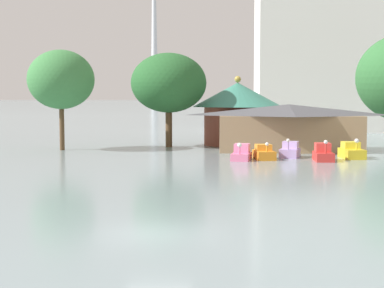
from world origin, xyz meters
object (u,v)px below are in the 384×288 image
pedal_boat_yellow (352,152)px  green_roof_pavilion (238,109)px  pedal_boat_lavender (290,151)px  shoreline_tree_tall_left (61,80)px  pedal_boat_orange (264,153)px  pedal_boat_pink (242,154)px  shoreline_tree_mid (169,83)px  pedal_boat_red (323,154)px  background_building_block (362,40)px  boathouse (289,126)px

pedal_boat_yellow → green_roof_pavilion: size_ratio=0.31×
pedal_boat_lavender → shoreline_tree_tall_left: (-21.28, 5.91, 6.26)m
pedal_boat_orange → pedal_boat_pink: bearing=-83.8°
green_roof_pavilion → shoreline_tree_mid: (-7.17, -2.92, 2.74)m
pedal_boat_red → shoreline_tree_tall_left: shoreline_tree_tall_left is taller
shoreline_tree_tall_left → pedal_boat_pink: bearing=-25.1°
pedal_boat_red → pedal_boat_lavender: bearing=-134.9°
pedal_boat_lavender → green_roof_pavilion: green_roof_pavilion is taller
pedal_boat_yellow → background_building_block: bearing=159.9°
boathouse → shoreline_tree_tall_left: (-21.93, -0.60, 4.50)m
pedal_boat_lavender → shoreline_tree_tall_left: bearing=-88.5°
pedal_boat_lavender → boathouse: bearing=-168.6°
pedal_boat_yellow → shoreline_tree_mid: size_ratio=0.31×
pedal_boat_red → shoreline_tree_mid: bearing=-131.5°
pedal_boat_yellow → background_building_block: background_building_block is taller
pedal_boat_yellow → pedal_boat_pink: bearing=-84.9°
pedal_boat_orange → shoreline_tree_mid: 15.76m
shoreline_tree_tall_left → background_building_block: background_building_block is taller
boathouse → background_building_block: size_ratio=0.44×
pedal_boat_lavender → background_building_block: size_ratio=0.08×
shoreline_tree_tall_left → background_building_block: bearing=42.8°
boathouse → pedal_boat_lavender: bearing=-95.7°
pedal_boat_pink → pedal_boat_yellow: pedal_boat_yellow is taller
pedal_boat_yellow → background_building_block: 44.02m
green_roof_pavilion → shoreline_tree_tall_left: (-17.24, -6.93, 2.98)m
background_building_block → shoreline_tree_mid: bearing=-131.7°
pedal_boat_pink → pedal_boat_orange: 1.94m
boathouse → background_building_block: background_building_block is taller
pedal_boat_orange → boathouse: bearing=151.3°
background_building_block → pedal_boat_yellow: bearing=-104.7°
pedal_boat_orange → pedal_boat_red: pedal_boat_red is taller
pedal_boat_lavender → background_building_block: background_building_block is taller
pedal_boat_orange → pedal_boat_yellow: size_ratio=0.89×
pedal_boat_yellow → shoreline_tree_tall_left: (-26.40, 6.27, 6.25)m
pedal_boat_orange → pedal_boat_red: size_ratio=1.01×
pedal_boat_orange → background_building_block: bearing=148.1°
background_building_block → pedal_boat_orange: bearing=-113.4°
pedal_boat_red → pedal_boat_yellow: pedal_boat_red is taller
pedal_boat_orange → pedal_boat_lavender: (2.34, 1.60, 0.05)m
pedal_boat_red → shoreline_tree_tall_left: bearing=-108.7°
boathouse → shoreline_tree_tall_left: 22.39m
pedal_boat_orange → boathouse: size_ratio=0.19×
pedal_boat_lavender → shoreline_tree_mid: bearing=-114.5°
boathouse → shoreline_tree_tall_left: bearing=-178.4°
pedal_boat_yellow → green_roof_pavilion: green_roof_pavilion is taller
pedal_boat_red → shoreline_tree_tall_left: (-23.64, 8.33, 6.25)m
pedal_boat_pink → pedal_boat_red: bearing=97.6°
pedal_boat_red → green_roof_pavilion: bearing=-156.5°
pedal_boat_red → green_roof_pavilion: size_ratio=0.27×
pedal_boat_yellow → pedal_boat_lavender: bearing=-99.5°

